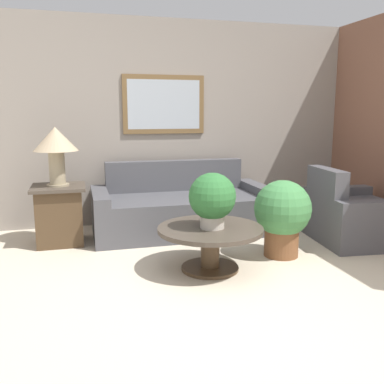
# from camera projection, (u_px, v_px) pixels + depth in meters

# --- Properties ---
(ground_plane) EXTENTS (20.00, 20.00, 0.00)m
(ground_plane) POSITION_uv_depth(u_px,v_px,m) (256.00, 302.00, 3.29)
(ground_plane) COLOR beige
(wall_back) EXTENTS (6.64, 0.09, 2.60)m
(wall_back) POSITION_uv_depth(u_px,v_px,m) (176.00, 122.00, 5.60)
(wall_back) COLOR gray
(wall_back) RESTS_ON ground_plane
(couch_main) EXTENTS (2.12, 0.99, 0.83)m
(couch_main) POSITION_uv_depth(u_px,v_px,m) (182.00, 209.00, 5.20)
(couch_main) COLOR #4C4C51
(couch_main) RESTS_ON ground_plane
(armchair) EXTENTS (0.95, 1.11, 0.83)m
(armchair) POSITION_uv_depth(u_px,v_px,m) (351.00, 217.00, 4.83)
(armchair) COLOR #4C4C51
(armchair) RESTS_ON ground_plane
(coffee_table) EXTENTS (0.97, 0.97, 0.41)m
(coffee_table) POSITION_uv_depth(u_px,v_px,m) (210.00, 239.00, 3.92)
(coffee_table) COLOR #4C3823
(coffee_table) RESTS_ON ground_plane
(side_table) EXTENTS (0.57, 0.57, 0.65)m
(side_table) POSITION_uv_depth(u_px,v_px,m) (60.00, 214.00, 4.72)
(side_table) COLOR #4C3823
(side_table) RESTS_ON ground_plane
(table_lamp) EXTENTS (0.47, 0.47, 0.64)m
(table_lamp) POSITION_uv_depth(u_px,v_px,m) (56.00, 144.00, 4.58)
(table_lamp) COLOR tan
(table_lamp) RESTS_ON side_table
(potted_plant_on_table) EXTENTS (0.43, 0.43, 0.50)m
(potted_plant_on_table) POSITION_uv_depth(u_px,v_px,m) (212.00, 198.00, 3.82)
(potted_plant_on_table) COLOR beige
(potted_plant_on_table) RESTS_ON coffee_table
(potted_plant_floor) EXTENTS (0.57, 0.57, 0.78)m
(potted_plant_floor) POSITION_uv_depth(u_px,v_px,m) (282.00, 214.00, 4.28)
(potted_plant_floor) COLOR brown
(potted_plant_floor) RESTS_ON ground_plane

